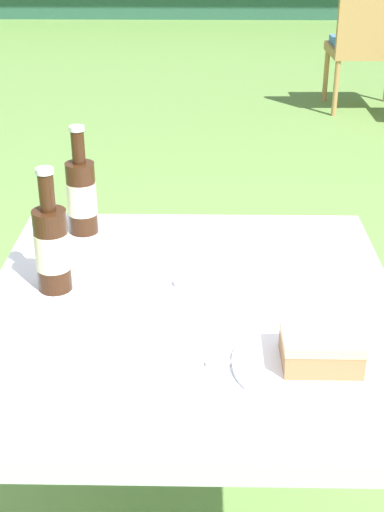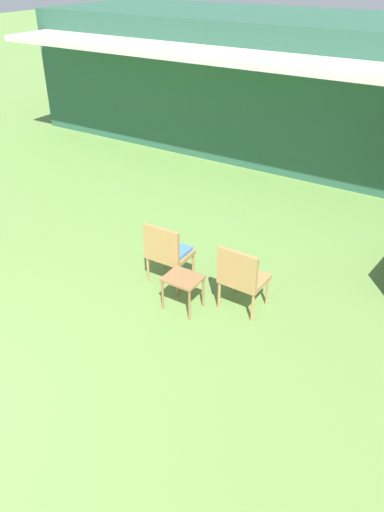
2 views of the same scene
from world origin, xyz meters
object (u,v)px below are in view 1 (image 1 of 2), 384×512
object	(u,v)px
wicker_chair_cushioned	(369,40)
cake_on_plate	(313,355)
cola_bottle_near	(82,195)
patio_table	(191,335)
cola_bottle_far	(52,247)

from	to	relation	value
wicker_chair_cushioned	cake_on_plate	distance (m)	4.26
wicker_chair_cushioned	cake_on_plate	world-z (taller)	wicker_chair_cushioned
wicker_chair_cushioned	cola_bottle_near	distance (m)	3.91
cake_on_plate	patio_table	bearing A→B (deg)	135.24
wicker_chair_cushioned	patio_table	world-z (taller)	wicker_chair_cushioned
wicker_chair_cushioned	cake_on_plate	size ratio (longest dim) A/B	3.89
wicker_chair_cushioned	patio_table	xyz separation A→B (m)	(-1.16, -3.95, 0.13)
wicker_chair_cushioned	cola_bottle_far	size ratio (longest dim) A/B	3.58
patio_table	cola_bottle_far	xyz separation A→B (m)	(-0.26, 0.06, 0.16)
patio_table	cola_bottle_near	world-z (taller)	cola_bottle_near
cola_bottle_near	cola_bottle_far	world-z (taller)	same
patio_table	cola_bottle_near	xyz separation A→B (m)	(-0.25, 0.32, 0.16)
wicker_chair_cushioned	cola_bottle_near	bearing A→B (deg)	67.45
cake_on_plate	cola_bottle_far	xyz separation A→B (m)	(-0.46, 0.25, 0.07)
cake_on_plate	cola_bottle_near	distance (m)	0.69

